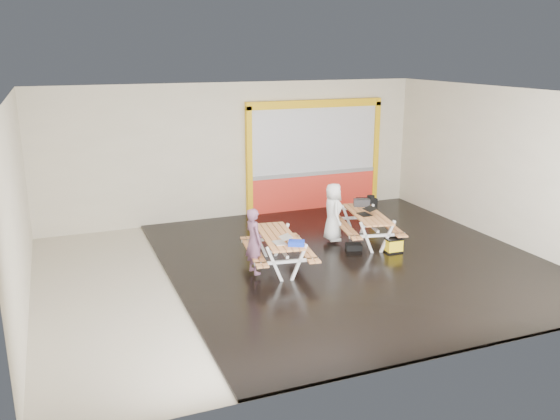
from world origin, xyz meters
name	(u,v)px	position (x,y,z in m)	size (l,w,h in m)	color
room	(297,184)	(0.00, 0.00, 1.75)	(10.02, 8.02, 3.52)	beige
deck	(351,259)	(1.25, 0.00, 0.03)	(7.50, 7.98, 0.05)	black
kiosk	(315,158)	(2.20, 3.93, 1.44)	(3.88, 0.16, 3.00)	red
picnic_table_left	(278,244)	(-0.37, 0.07, 0.56)	(1.47, 1.97, 0.73)	tan
picnic_table_right	(367,221)	(2.07, 0.81, 0.56)	(1.56, 2.03, 0.73)	tan
person_left	(254,241)	(-0.96, -0.17, 0.76)	(0.47, 0.31, 1.29)	#6A435A
person_right	(333,212)	(1.36, 1.10, 0.76)	(0.64, 0.42, 1.31)	white
laptop_left	(282,241)	(-0.48, -0.39, 0.78)	(0.34, 0.31, 0.14)	silver
laptop_right	(366,212)	(2.01, 0.74, 0.78)	(0.38, 0.34, 0.15)	black
blue_pouch	(296,243)	(-0.27, -0.62, 0.77)	(0.30, 0.21, 0.09)	#1231C7
toolbox	(362,203)	(2.26, 1.40, 0.82)	(0.41, 0.32, 0.22)	black
backpack	(370,205)	(2.62, 1.61, 0.66)	(0.29, 0.19, 0.48)	black
dark_case	(354,247)	(1.57, 0.48, 0.11)	(0.34, 0.26, 0.13)	black
fluke_bag	(394,246)	(2.29, 0.00, 0.20)	(0.37, 0.25, 0.31)	black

